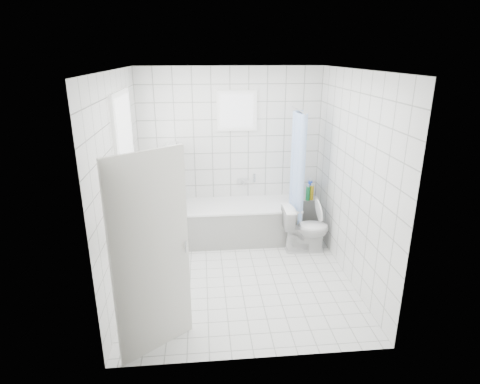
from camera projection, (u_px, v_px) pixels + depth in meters
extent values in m
plane|color=white|center=(240.00, 276.00, 5.26)|extent=(3.00, 3.00, 0.00)
plane|color=white|center=(240.00, 70.00, 4.41)|extent=(3.00, 3.00, 0.00)
cube|color=white|center=(230.00, 153.00, 6.25)|extent=(2.80, 0.02, 2.60)
cube|color=white|center=(256.00, 235.00, 3.43)|extent=(2.80, 0.02, 2.60)
cube|color=white|center=(121.00, 186.00, 4.71)|extent=(0.02, 3.00, 2.60)
cube|color=white|center=(352.00, 179.00, 4.96)|extent=(0.02, 3.00, 2.60)
cube|color=white|center=(127.00, 155.00, 4.90)|extent=(0.01, 0.90, 1.40)
cube|color=white|center=(237.00, 111.00, 6.00)|extent=(0.50, 0.01, 0.50)
cube|color=white|center=(136.00, 211.00, 5.14)|extent=(0.18, 1.02, 0.08)
cube|color=silver|center=(152.00, 257.00, 3.69)|extent=(0.66, 0.52, 2.00)
cube|color=white|center=(239.00, 223.00, 6.24)|extent=(1.82, 0.75, 0.55)
cube|color=white|center=(239.00, 205.00, 6.14)|extent=(1.84, 0.77, 0.03)
cube|color=white|center=(173.00, 197.00, 5.95)|extent=(0.15, 0.85, 1.50)
cube|color=white|center=(307.00, 214.00, 6.58)|extent=(0.40, 0.24, 0.55)
imported|color=white|center=(305.00, 229.00, 5.85)|extent=(0.68, 0.39, 0.69)
cylinder|color=silver|center=(298.00, 110.00, 5.73)|extent=(0.02, 0.80, 0.02)
cube|color=silver|center=(243.00, 181.00, 6.37)|extent=(0.18, 0.06, 0.06)
imported|color=#38FDEE|center=(133.00, 208.00, 4.89)|extent=(0.11, 0.11, 0.18)
imported|color=white|center=(136.00, 201.00, 5.10)|extent=(0.19, 0.19, 0.18)
imported|color=#D85476|center=(131.00, 207.00, 4.73)|extent=(0.12, 0.12, 0.31)
cylinder|color=yellow|center=(312.00, 193.00, 6.38)|extent=(0.06, 0.06, 0.23)
cylinder|color=green|center=(308.00, 193.00, 6.37)|extent=(0.06, 0.06, 0.22)
cylinder|color=blue|center=(310.00, 189.00, 6.49)|extent=(0.06, 0.06, 0.28)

